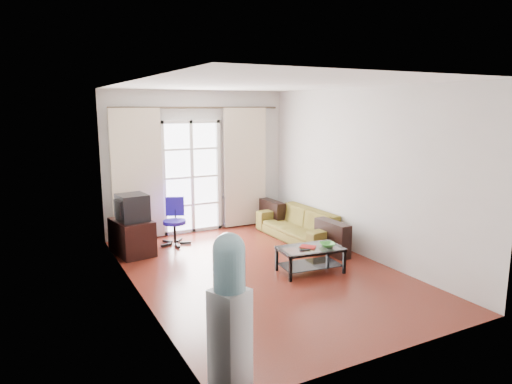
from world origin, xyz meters
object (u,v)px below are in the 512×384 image
(task_chair, at_px, (175,231))
(water_cooler, at_px, (230,308))
(crt_tv, at_px, (131,208))
(sofa, at_px, (299,225))
(coffee_table, at_px, (310,256))
(tv_stand, at_px, (132,237))

(task_chair, relative_size, water_cooler, 0.59)
(crt_tv, bearing_deg, sofa, -16.93)
(crt_tv, bearing_deg, coffee_table, -50.46)
(crt_tv, bearing_deg, task_chair, 11.30)
(sofa, bearing_deg, coffee_table, -28.87)
(coffee_table, height_order, task_chair, task_chair)
(crt_tv, distance_m, water_cooler, 4.01)
(coffee_table, bearing_deg, crt_tv, 136.47)
(sofa, height_order, water_cooler, water_cooler)
(task_chair, height_order, water_cooler, water_cooler)
(tv_stand, distance_m, crt_tv, 0.51)
(crt_tv, xyz_separation_m, water_cooler, (-0.08, -4.01, -0.07))
(crt_tv, height_order, water_cooler, water_cooler)
(water_cooler, bearing_deg, tv_stand, 67.26)
(sofa, bearing_deg, crt_tv, -101.55)
(coffee_table, xyz_separation_m, crt_tv, (-2.12, 2.01, 0.55))
(coffee_table, height_order, crt_tv, crt_tv)
(sofa, height_order, crt_tv, crt_tv)
(crt_tv, xyz_separation_m, task_chair, (0.79, 0.26, -0.55))
(task_chair, xyz_separation_m, water_cooler, (-0.87, -4.27, 0.48))
(task_chair, bearing_deg, crt_tv, -139.15)
(crt_tv, relative_size, task_chair, 0.64)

